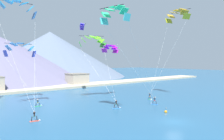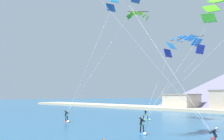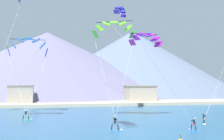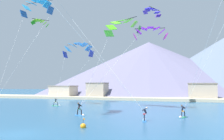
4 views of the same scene
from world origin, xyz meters
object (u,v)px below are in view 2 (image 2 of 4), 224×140
Objects in this scene: parafoil_kite_far_right at (183,44)px; parafoil_kite_distant_low_drift at (138,15)px; kitesurfer_far_right at (147,117)px; kitesurfer_far_left at (67,118)px; kitesurfer_near_lead at (142,129)px.

parafoil_kite_distant_low_drift is (-9.59, -1.67, 6.77)m from parafoil_kite_far_right.
parafoil_kite_far_right is 11.86m from parafoil_kite_distant_low_drift.
kitesurfer_far_right is 0.14× the size of parafoil_kite_far_right.
kitesurfer_far_left is 0.14× the size of parafoil_kite_far_right.
kitesurfer_far_left is 0.40× the size of parafoil_kite_distant_low_drift.
kitesurfer_far_right is (4.78, 10.96, -0.09)m from kitesurfer_far_left.
parafoil_kite_far_right is at bearing 9.87° from parafoil_kite_distant_low_drift.
parafoil_kite_distant_low_drift is (-21.46, 20.53, 18.86)m from kitesurfer_near_lead.
kitesurfer_near_lead is at bearing -43.73° from parafoil_kite_distant_low_drift.
kitesurfer_near_lead is 27.93m from parafoil_kite_far_right.
kitesurfer_far_left is 11.96m from kitesurfer_far_right.
parafoil_kite_distant_low_drift is at bearing -170.13° from parafoil_kite_far_right.
kitesurfer_far_right is 23.08m from parafoil_kite_distant_low_drift.
kitesurfer_far_right is at bearing -86.58° from parafoil_kite_far_right.
kitesurfer_near_lead is 1.02× the size of kitesurfer_far_left.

